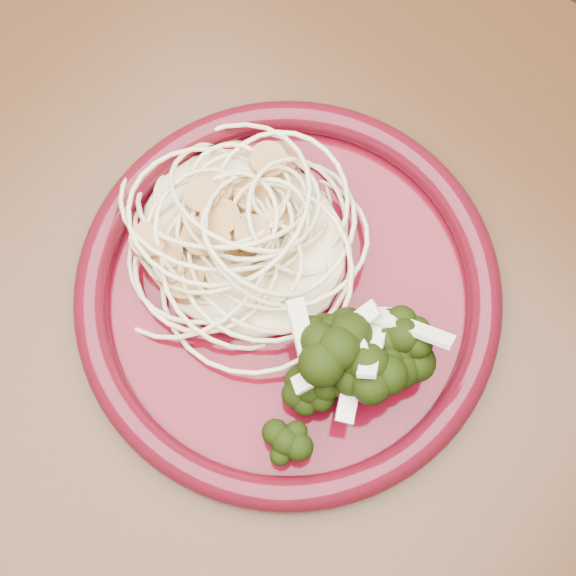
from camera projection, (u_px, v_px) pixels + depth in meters
The scene contains 6 objects.
dining_table at pixel (268, 447), 0.61m from camera, with size 1.20×0.80×0.75m.
dinner_plate at pixel (288, 292), 0.53m from camera, with size 0.33×0.33×0.02m.
spaghetti_pile at pixel (243, 235), 0.53m from camera, with size 0.15×0.13×0.03m, color #F3E6AE.
scallop_cluster at pixel (239, 213), 0.50m from camera, with size 0.12×0.12×0.04m, color #B38044, non-canonical shape.
broccoli_pile at pixel (347, 350), 0.50m from camera, with size 0.09×0.15×0.05m, color black.
onion_garnish at pixel (351, 337), 0.47m from camera, with size 0.06×0.09×0.06m, color #F1ECCD, non-canonical shape.
Camera 1 is at (0.06, -0.04, 1.27)m, focal length 50.00 mm.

